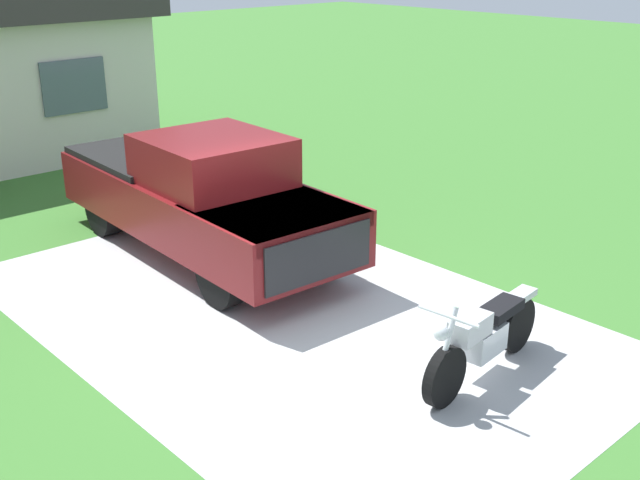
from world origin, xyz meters
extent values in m
plane|color=#3B732D|center=(0.00, 0.00, 0.00)|extent=(80.00, 80.00, 0.00)
cube|color=#B1B1B1|center=(0.00, 0.00, 0.00)|extent=(5.36, 8.51, 0.01)
cylinder|color=black|center=(-0.16, -2.71, 0.33)|extent=(0.67, 0.19, 0.66)
cylinder|color=black|center=(1.38, -2.54, 0.33)|extent=(0.67, 0.19, 0.66)
cube|color=silver|center=(0.64, -2.62, 0.42)|extent=(0.58, 0.32, 0.32)
cube|color=#B7BABF|center=(0.29, -2.66, 0.72)|extent=(0.54, 0.31, 0.24)
cube|color=black|center=(0.94, -2.59, 0.70)|extent=(0.63, 0.34, 0.12)
cube|color=#B7BABF|center=(1.38, -2.54, 0.70)|extent=(0.50, 0.25, 0.08)
cylinder|color=silver|center=(-0.16, -2.71, 0.70)|extent=(0.34, 0.09, 0.77)
cylinder|color=silver|center=(-0.16, -2.71, 1.02)|extent=(0.11, 0.70, 0.04)
sphere|color=silver|center=(-0.28, -2.72, 0.88)|extent=(0.16, 0.16, 0.16)
cylinder|color=black|center=(1.19, 0.68, 0.42)|extent=(0.34, 0.85, 0.84)
cylinder|color=black|center=(-0.45, 0.77, 0.42)|extent=(0.34, 0.85, 0.84)
cylinder|color=black|center=(1.37, 4.18, 0.42)|extent=(0.34, 0.85, 0.84)
cylinder|color=black|center=(-0.27, 4.26, 0.42)|extent=(0.34, 0.85, 0.84)
cube|color=maroon|center=(0.47, 2.52, 0.80)|extent=(2.29, 5.70, 0.80)
cube|color=maroon|center=(0.37, 0.68, 1.10)|extent=(2.00, 2.00, 0.20)
cube|color=maroon|center=(0.44, 2.12, 1.55)|extent=(1.90, 1.99, 0.70)
cube|color=#3F4C56|center=(0.40, 1.32, 1.45)|extent=(1.71, 0.25, 0.60)
cube|color=black|center=(0.55, 4.07, 1.05)|extent=(2.02, 2.49, 0.50)
cube|color=black|center=(0.32, -0.25, 0.80)|extent=(1.70, 0.19, 0.64)
cube|color=#4C5966|center=(1.42, 8.43, 1.70)|extent=(1.40, 0.06, 1.10)
camera|label=1|loc=(-5.80, -6.94, 4.50)|focal=43.64mm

